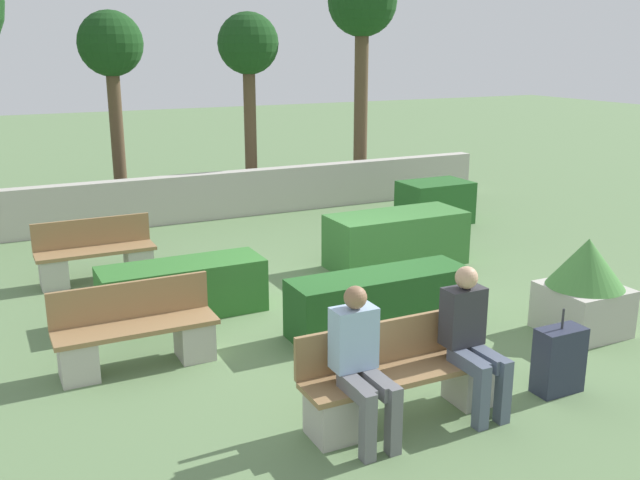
% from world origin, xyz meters
% --- Properties ---
extents(ground_plane, '(60.00, 60.00, 0.00)m').
position_xyz_m(ground_plane, '(0.00, 0.00, 0.00)').
color(ground_plane, '#607F51').
extents(perimeter_wall, '(12.07, 0.30, 0.89)m').
position_xyz_m(perimeter_wall, '(0.00, 5.77, 0.44)').
color(perimeter_wall, '#B7B2A8').
rests_on(perimeter_wall, ground_plane).
extents(bench_front, '(1.92, 0.49, 0.87)m').
position_xyz_m(bench_front, '(-0.80, -2.30, 0.34)').
color(bench_front, '#937047').
rests_on(bench_front, ground_plane).
extents(bench_left_side, '(1.63, 0.49, 0.87)m').
position_xyz_m(bench_left_side, '(-2.60, 2.89, 0.33)').
color(bench_left_side, '#937047').
rests_on(bench_left_side, ground_plane).
extents(bench_right_side, '(1.66, 0.48, 0.87)m').
position_xyz_m(bench_right_side, '(-2.70, -0.20, 0.33)').
color(bench_right_side, '#937047').
rests_on(bench_right_side, ground_plane).
extents(person_seated_man, '(0.38, 0.63, 1.34)m').
position_xyz_m(person_seated_man, '(-0.17, -2.44, 0.74)').
color(person_seated_man, '#515B70').
rests_on(person_seated_man, ground_plane).
extents(person_seated_woman, '(0.38, 0.63, 1.33)m').
position_xyz_m(person_seated_woman, '(-1.30, -2.44, 0.74)').
color(person_seated_woman, slate).
rests_on(person_seated_woman, ground_plane).
extents(hedge_block_near_left, '(1.27, 0.87, 0.78)m').
position_xyz_m(hedge_block_near_left, '(3.71, 3.62, 0.39)').
color(hedge_block_near_left, '#286028').
rests_on(hedge_block_near_left, ground_plane).
extents(hedge_block_near_right, '(2.01, 0.69, 0.67)m').
position_xyz_m(hedge_block_near_right, '(-1.87, 1.04, 0.33)').
color(hedge_block_near_right, '#33702D').
rests_on(hedge_block_near_right, ground_plane).
extents(hedge_block_mid_left, '(2.10, 0.88, 0.81)m').
position_xyz_m(hedge_block_mid_left, '(1.61, 1.64, 0.40)').
color(hedge_block_mid_left, '#3D7A38').
rests_on(hedge_block_mid_left, ground_plane).
extents(hedge_block_mid_right, '(2.20, 0.64, 0.69)m').
position_xyz_m(hedge_block_mid_right, '(0.08, -0.44, 0.34)').
color(hedge_block_mid_right, '#235623').
rests_on(hedge_block_mid_right, ground_plane).
extents(planter_corner_right, '(0.88, 0.88, 1.13)m').
position_xyz_m(planter_corner_right, '(2.15, -1.56, 0.58)').
color(planter_corner_right, '#B7B2A8').
rests_on(planter_corner_right, ground_plane).
extents(suitcase, '(0.48, 0.25, 0.85)m').
position_xyz_m(suitcase, '(0.82, -2.55, 0.33)').
color(suitcase, '#282D42').
rests_on(suitcase, ground_plane).
extents(tree_center_left, '(1.25, 1.25, 3.90)m').
position_xyz_m(tree_center_left, '(-1.38, 7.30, 3.11)').
color(tree_center_left, brown).
rests_on(tree_center_left, ground_plane).
extents(tree_center_right, '(1.23, 1.23, 3.89)m').
position_xyz_m(tree_center_right, '(1.19, 6.66, 3.11)').
color(tree_center_right, brown).
rests_on(tree_center_right, ground_plane).
extents(tree_rightmost, '(1.48, 1.48, 4.88)m').
position_xyz_m(tree_rightmost, '(3.83, 6.72, 3.93)').
color(tree_rightmost, brown).
rests_on(tree_rightmost, ground_plane).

